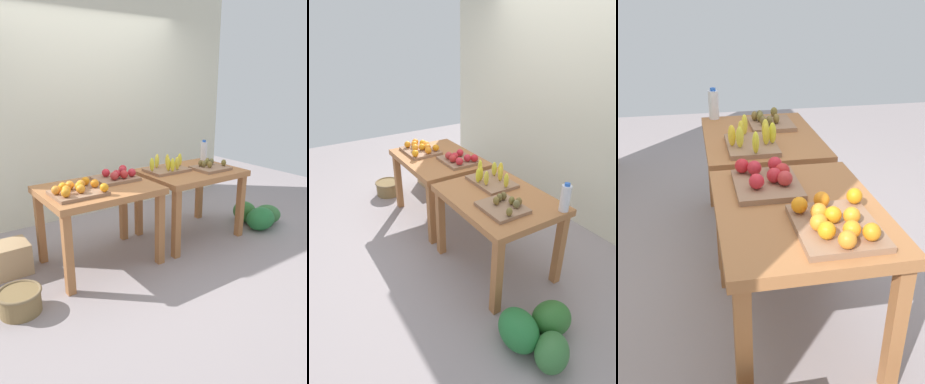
# 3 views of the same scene
# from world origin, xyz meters

# --- Properties ---
(ground_plane) EXTENTS (8.00, 8.00, 0.00)m
(ground_plane) POSITION_xyz_m (0.00, 0.00, 0.00)
(ground_plane) COLOR gray
(back_wall) EXTENTS (4.40, 0.12, 3.00)m
(back_wall) POSITION_xyz_m (0.00, 1.35, 1.50)
(back_wall) COLOR beige
(back_wall) RESTS_ON ground_plane
(display_table_left) EXTENTS (1.04, 0.80, 0.77)m
(display_table_left) POSITION_xyz_m (-0.56, 0.00, 0.66)
(display_table_left) COLOR #A6683B
(display_table_left) RESTS_ON ground_plane
(display_table_right) EXTENTS (1.04, 0.80, 0.77)m
(display_table_right) POSITION_xyz_m (0.56, 0.00, 0.66)
(display_table_right) COLOR #A6683B
(display_table_right) RESTS_ON ground_plane
(orange_bin) EXTENTS (0.47, 0.39, 0.11)m
(orange_bin) POSITION_xyz_m (-0.80, -0.10, 0.81)
(orange_bin) COLOR #936B50
(orange_bin) RESTS_ON display_table_left
(apple_bin) EXTENTS (0.41, 0.34, 0.11)m
(apple_bin) POSITION_xyz_m (-0.29, 0.11, 0.81)
(apple_bin) COLOR #936B50
(apple_bin) RESTS_ON display_table_left
(banana_crate) EXTENTS (0.45, 0.32, 0.17)m
(banana_crate) POSITION_xyz_m (0.31, 0.10, 0.81)
(banana_crate) COLOR #936B50
(banana_crate) RESTS_ON display_table_right
(kiwi_bin) EXTENTS (0.36, 0.32, 0.10)m
(kiwi_bin) POSITION_xyz_m (0.76, -0.10, 0.80)
(kiwi_bin) COLOR #936B50
(kiwi_bin) RESTS_ON display_table_right
(water_bottle) EXTENTS (0.08, 0.08, 0.24)m
(water_bottle) POSITION_xyz_m (1.03, 0.30, 0.88)
(water_bottle) COLOR silver
(water_bottle) RESTS_ON display_table_right
(watermelon_pile) EXTENTS (0.63, 0.62, 0.27)m
(watermelon_pile) POSITION_xyz_m (1.43, -0.26, 0.13)
(watermelon_pile) COLOR #346D36
(watermelon_pile) RESTS_ON ground_plane
(wicker_basket) EXTENTS (0.34, 0.34, 0.19)m
(wicker_basket) POSITION_xyz_m (-1.43, -0.35, 0.10)
(wicker_basket) COLOR olive
(wicker_basket) RESTS_ON ground_plane
(cardboard_produce_box) EXTENTS (0.40, 0.30, 0.29)m
(cardboard_produce_box) POSITION_xyz_m (-1.37, 0.30, 0.14)
(cardboard_produce_box) COLOR tan
(cardboard_produce_box) RESTS_ON ground_plane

